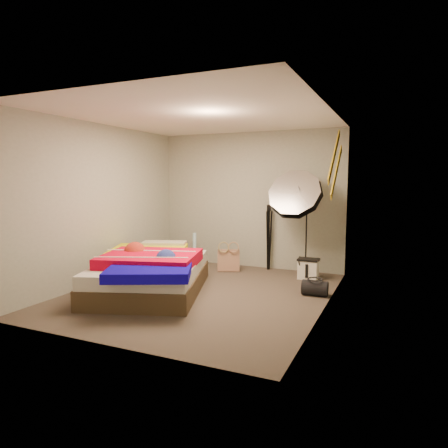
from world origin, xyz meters
The scene contains 15 objects.
floor centered at (0.00, 0.00, 0.00)m, with size 4.00×4.00×0.00m, color #4F4239.
ceiling centered at (0.00, 0.00, 2.50)m, with size 4.00×4.00×0.00m, color silver.
wall_back centered at (0.00, 2.00, 1.25)m, with size 3.50×3.50×0.00m, color #A0A494.
wall_front centered at (0.00, -2.00, 1.25)m, with size 3.50×3.50×0.00m, color #A0A494.
wall_left centered at (-1.75, 0.00, 1.25)m, with size 4.00×4.00×0.00m, color #A0A494.
wall_right centered at (1.75, 0.00, 1.25)m, with size 4.00×4.00×0.00m, color #A0A494.
tote_bag centered at (-0.19, 1.46, 0.20)m, with size 0.39×0.12×0.39m, color tan.
wrapping_roll centered at (-1.00, 1.67, 0.31)m, with size 0.07×0.07×0.62m, color #67BDDE.
camera_case centered at (1.24, 1.47, 0.16)m, with size 0.31×0.22×0.31m, color silver.
duffel_bag centered at (1.53, 0.55, 0.11)m, with size 0.22×0.22×0.35m, color black.
wall_stripe_upper centered at (1.73, 0.60, 1.95)m, with size 0.02×1.10×0.10m, color gold.
wall_stripe_lower centered at (1.73, 0.85, 1.75)m, with size 0.02×1.10×0.10m, color gold.
bed centered at (-0.70, -0.23, 0.30)m, with size 2.09×2.45×0.60m.
photo_umbrella centered at (1.00, 1.48, 1.36)m, with size 1.12×0.86×1.90m.
camera_tripod centered at (0.42, 1.87, 0.68)m, with size 0.07×0.07×1.18m.
Camera 1 is at (2.59, -4.99, 1.63)m, focal length 32.00 mm.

